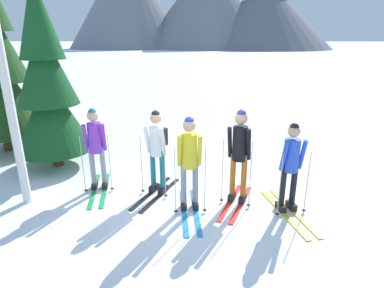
{
  "coord_description": "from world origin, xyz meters",
  "views": [
    {
      "loc": [
        0.39,
        -5.67,
        3.13
      ],
      "look_at": [
        0.16,
        0.43,
        1.05
      ],
      "focal_mm": 29.64,
      "sensor_mm": 36.0,
      "label": 1
    }
  ],
  "objects": [
    {
      "name": "skier_in_yellow",
      "position": [
        0.15,
        -0.34,
        1.01
      ],
      "size": [
        0.61,
        1.7,
        1.81
      ],
      "color": "#1E84D1",
      "rests_on": "ground"
    },
    {
      "name": "ground_plane",
      "position": [
        0.0,
        0.0,
        0.0
      ],
      "size": [
        400.0,
        400.0,
        0.0
      ],
      "primitive_type": "plane",
      "color": "white"
    },
    {
      "name": "skier_in_white",
      "position": [
        -0.54,
        0.34,
        1.0
      ],
      "size": [
        0.86,
        1.61,
        1.77
      ],
      "color": "black",
      "rests_on": "ground"
    },
    {
      "name": "mountain_ridge_distant",
      "position": [
        -2.17,
        84.16,
        11.13
      ],
      "size": [
        68.48,
        39.89,
        24.78
      ],
      "color": "slate",
      "rests_on": "ground"
    },
    {
      "name": "skier_in_blue",
      "position": [
        1.98,
        -0.33,
        0.93
      ],
      "size": [
        0.75,
        1.77,
        1.71
      ],
      "color": "yellow",
      "rests_on": "ground"
    },
    {
      "name": "skier_in_purple",
      "position": [
        -1.84,
        0.46,
        1.0
      ],
      "size": [
        0.63,
        1.65,
        1.77
      ],
      "color": "green",
      "rests_on": "ground"
    },
    {
      "name": "birch_tree_tall",
      "position": [
        -3.1,
        -0.18,
        2.22
      ],
      "size": [
        0.95,
        0.47,
        4.37
      ],
      "color": "silver",
      "rests_on": "ground"
    },
    {
      "name": "pine_tree_mid",
      "position": [
        -3.31,
        1.71,
        2.03
      ],
      "size": [
        1.84,
        1.84,
        4.45
      ],
      "color": "#51381E",
      "rests_on": "ground"
    },
    {
      "name": "skier_in_black",
      "position": [
        1.08,
        -0.01,
        1.05
      ],
      "size": [
        0.82,
        1.58,
        1.87
      ],
      "color": "red",
      "rests_on": "ground"
    }
  ]
}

